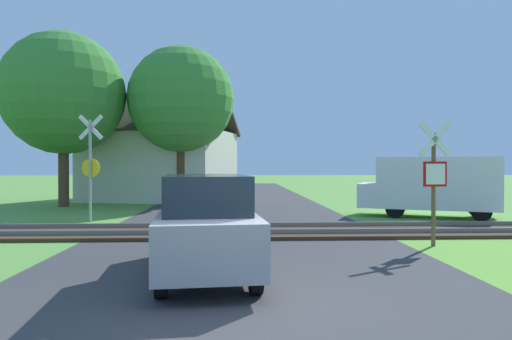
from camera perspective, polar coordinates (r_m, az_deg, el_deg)
ground_plane at (r=6.36m, az=-1.43°, el=-17.29°), size 160.00×160.00×0.00m
road_asphalt at (r=8.28m, az=-1.70°, el=-13.01°), size 8.08×80.00×0.01m
rail_track at (r=13.11m, az=-2.01°, el=-7.69°), size 60.00×2.60×0.22m
stop_sign_near at (r=11.72m, az=21.39°, el=-0.72°), size 0.87×0.18×3.01m
crossing_sign_far at (r=16.67m, az=-19.99°, el=0.94°), size 0.87×0.17×3.69m
house at (r=26.34m, az=-11.68°, el=0.92°), size 8.98×8.21×6.08m
tree_center at (r=22.91m, az=-9.36°, el=8.66°), size 5.19×5.19×7.77m
tree_left at (r=23.45m, az=-22.95°, el=8.79°), size 5.72×5.72×8.17m
mail_truck at (r=18.24m, az=21.10°, el=-1.66°), size 5.23×3.64×2.24m
parked_car at (r=8.19m, az=-6.24°, el=-6.83°), size 2.02×4.14×1.78m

